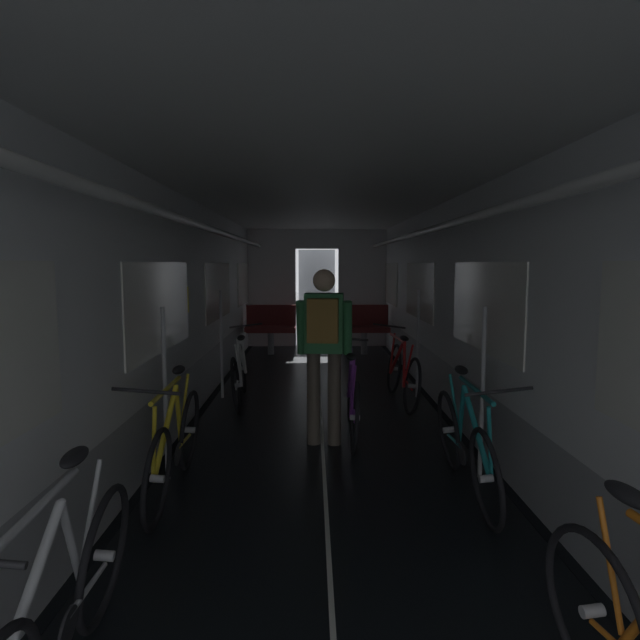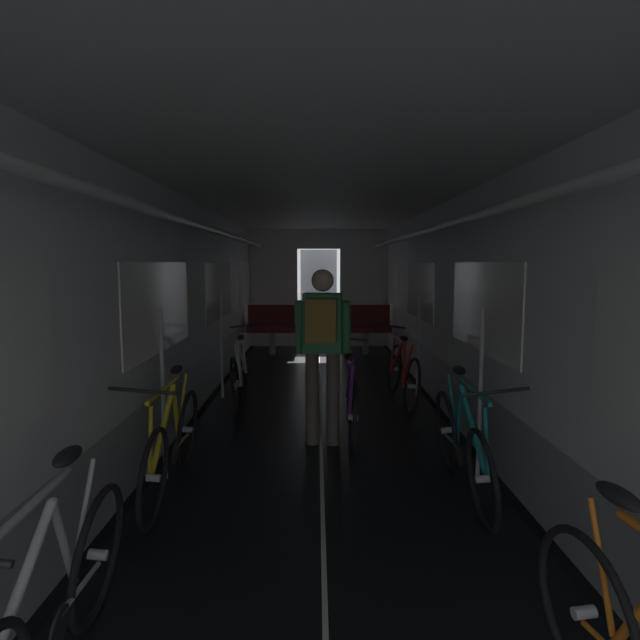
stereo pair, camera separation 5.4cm
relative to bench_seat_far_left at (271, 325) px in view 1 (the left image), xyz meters
name	(u,v)px [view 1 (the left image)]	position (x,y,z in m)	size (l,w,h in m)	color
train_car_shell	(321,267)	(0.90, -4.47, 1.13)	(3.14, 12.34, 2.57)	black
bench_seat_far_left	(271,325)	(0.00, 0.00, 0.00)	(0.98, 0.51, 0.95)	gray
bench_seat_far_right	(364,324)	(1.80, 0.00, 0.00)	(0.98, 0.51, 0.95)	gray
bicycle_yellow	(175,444)	(-0.23, -6.24, -0.19)	(0.44, 1.69, 0.95)	black
bicycle_red	(402,373)	(1.93, -3.66, -0.19)	(0.44, 1.69, 0.96)	black
bicycle_teal	(465,444)	(1.96, -6.27, -0.19)	(0.44, 1.69, 0.95)	black
bicycle_white	(239,373)	(-0.11, -3.61, -0.19)	(0.44, 1.69, 0.95)	black
bicycle_silver	(58,615)	(-0.18, -8.18, -0.19)	(0.44, 1.69, 0.95)	black
person_cyclist_aisle	(324,340)	(0.91, -5.18, 0.45)	(0.55, 0.41, 1.69)	brown
bicycle_purple_in_aisle	(353,398)	(1.21, -4.91, -0.18)	(0.44, 1.69, 0.95)	black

